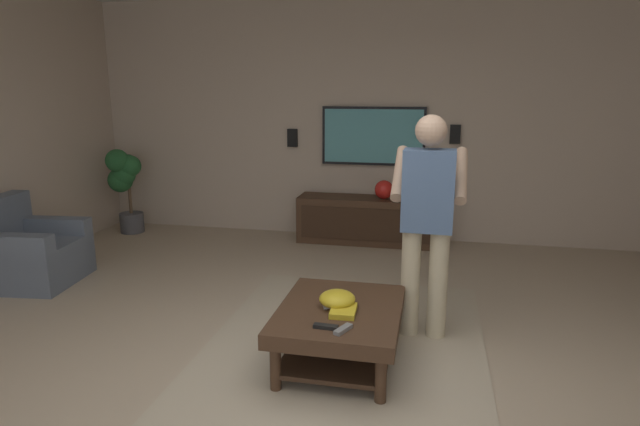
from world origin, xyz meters
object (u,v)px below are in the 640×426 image
Objects in this scene: armchair at (29,254)px; potted_plant_tall at (125,180)px; remote_black at (326,327)px; person_standing at (427,214)px; bowl at (337,299)px; wall_speaker_left at (455,134)px; remote_grey at (343,329)px; remote_white at (325,303)px; tv at (373,136)px; coffee_table at (340,322)px; book at (343,311)px; wall_speaker_right at (292,138)px; media_console at (369,220)px; vase_round at (384,190)px.

potted_plant_tall is (1.82, 0.08, 0.41)m from armchair.
person_standing is at bearing 61.06° from remote_black.
bowl is 1.10× the size of wall_speaker_left.
remote_grey is at bearing -3.47° from remote_black.
remote_grey is 3.71m from wall_speaker_left.
remote_white is (-2.70, -3.15, -0.28)m from potted_plant_tall.
tv is 3.61m from remote_black.
remote_black is at bearing -9.27° from remote_white.
remote_white is at bearing -22.62° from armchair.
armchair is at bearing 74.07° from coffee_table.
person_standing is at bearing 14.93° from tv.
armchair is 5.98× the size of remote_white.
potted_plant_tall is 4.22m from bowl.
remote_grey is at bearing 6.76° from book.
remote_black is 0.25m from book.
person_standing reaches higher than armchair.
wall_speaker_right reaches higher than potted_plant_tall.
wall_speaker_right is at bearing -90.75° from tv.
media_console is 2.93m from bowl.
armchair is 0.55× the size of person_standing.
coffee_table is 4.26m from potted_plant_tall.
coffee_table is at bearing -159.81° from wall_speaker_right.
potted_plant_tall is at bearing -151.68° from remote_white.
wall_speaker_right reaches higher than bowl.
bowl is 2.91m from vase_round.
media_console is 7.73× the size of book.
remote_black is (-3.27, -0.14, 0.14)m from media_console.
wall_speaker_left is 1.97m from wall_speaker_right.
remote_black is 0.11m from remote_grey.
wall_speaker_left is at bearing -83.36° from potted_plant_tall.
remote_white is at bearing 1.16° from tv.
tv reaches higher than remote_black.
wall_speaker_right is (3.28, 1.21, 0.80)m from book.
media_console is 2.92m from remote_white.
remote_black is at bearing -18.15° from book.
book is (-0.10, -0.06, -0.04)m from bowl.
potted_plant_tall is at bearing 102.77° from wall_speaker_right.
wall_speaker_right reaches higher than coffee_table.
wall_speaker_right reaches higher than media_console.
vase_round is at bearing 25.77° from armchair.
person_standing reaches higher than media_console.
potted_plant_tall reaches higher than vase_round.
wall_speaker_right is at bearing 34.49° from person_standing.
remote_grey is (-0.89, 0.45, -0.52)m from person_standing.
tv reaches higher than remote_white.
armchair is 0.82× the size of potted_plant_tall.
wall_speaker_left is at bearing 23.40° from armchair.
bowl is (-2.71, -3.23, -0.24)m from potted_plant_tall.
remote_white is at bearing 80.92° from bowl.
wall_speaker_right is (3.52, 1.15, 0.81)m from remote_black.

